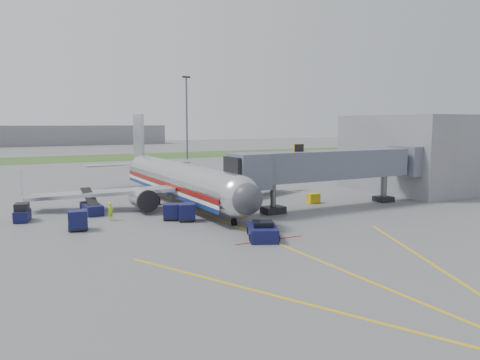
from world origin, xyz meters
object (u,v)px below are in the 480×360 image
pushback_tug (263,232)px  baggage_tug (22,213)px  airliner (179,180)px  ramp_worker (111,211)px  belt_loader (92,208)px

pushback_tug → baggage_tug: (-16.02, 16.30, 0.15)m
airliner → ramp_worker: (-9.08, -5.89, -1.80)m
belt_loader → ramp_worker: size_ratio=2.84×
belt_loader → ramp_worker: 4.33m
airliner → belt_loader: airliner is taller
belt_loader → ramp_worker: (0.92, -4.22, 0.27)m
airliner → ramp_worker: size_ratio=21.19×
baggage_tug → belt_loader: belt_loader is taller
airliner → baggage_tug: 16.64m
pushback_tug → ramp_worker: size_ratio=2.37×
baggage_tug → ramp_worker: size_ratio=1.56×
ramp_worker → pushback_tug: bearing=-86.9°
ramp_worker → belt_loader: bearing=71.2°
belt_loader → airliner: bearing=9.4°
pushback_tug → belt_loader: size_ratio=0.84×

